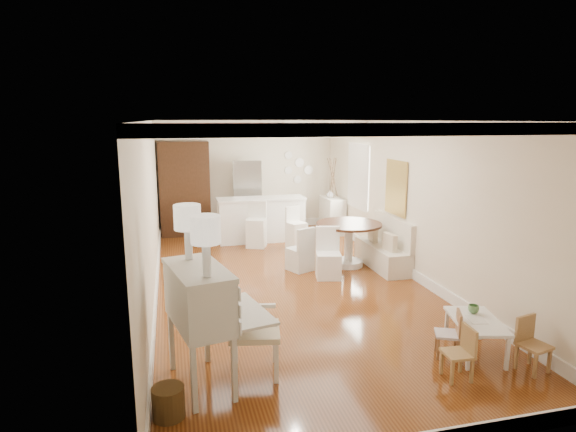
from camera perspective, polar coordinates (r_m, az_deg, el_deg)
name	(u,v)px	position (r m, az deg, el deg)	size (l,w,h in m)	color
room	(286,169)	(8.39, -0.19, 5.63)	(9.00, 9.04, 2.82)	brown
secretary_bureau	(200,327)	(5.31, -10.40, -12.82)	(1.04, 1.06, 1.33)	beige
gustavian_armchair	(255,330)	(5.52, -3.97, -13.30)	(0.60, 0.60, 1.04)	white
wicker_basket	(168,402)	(5.08, -13.99, -20.63)	(0.31, 0.31, 0.31)	#4E3618
kids_table	(475,337)	(6.46, 21.29, -13.18)	(0.53, 0.88, 0.44)	white
kids_chair_a	(457,353)	(5.80, 19.45, -15.05)	(0.29, 0.29, 0.61)	#A37E4A
kids_chair_b	(448,333)	(6.26, 18.38, -13.06)	(0.28, 0.28, 0.59)	#986B45
kids_chair_c	(534,345)	(6.28, 27.15, -13.44)	(0.31, 0.31, 0.64)	#AB7F4D
banquette	(383,243)	(9.46, 11.15, -3.10)	(0.52, 1.60, 0.98)	silver
dining_table	(348,245)	(9.44, 7.18, -3.38)	(1.26, 1.26, 0.86)	#442416
slip_chair_near	(328,253)	(8.71, 4.82, -4.42)	(0.43, 0.45, 0.91)	white
slip_chair_far	(300,249)	(9.12, 1.42, -3.88)	(0.40, 0.42, 0.85)	silver
breakfast_counter	(261,219)	(11.31, -3.20, -0.39)	(2.05, 0.65, 1.03)	white
bar_stool_left	(256,225)	(10.77, -3.79, -1.02)	(0.41, 0.41, 1.02)	white
bar_stool_right	(296,228)	(10.68, 1.01, -1.40)	(0.37, 0.37, 0.92)	white
pantry_cabinet	(185,189)	(12.08, -12.15, 3.19)	(1.20, 0.60, 2.30)	#381E11
fridge	(261,196)	(12.29, -3.21, 2.38)	(0.75, 0.65, 1.80)	silver
sideboard	(332,215)	(12.19, 5.25, 0.12)	(0.42, 0.94, 0.90)	beige
pencil_cup	(473,309)	(6.55, 21.12, -10.25)	(0.13, 0.13, 0.10)	#578B51
branch_vase	(330,194)	(12.12, 5.02, 2.65)	(0.17, 0.17, 0.18)	silver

